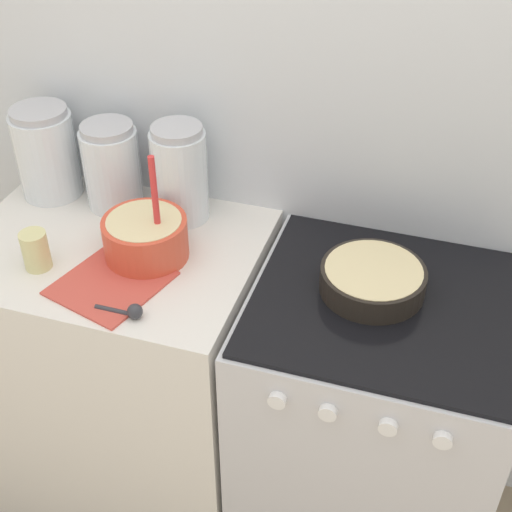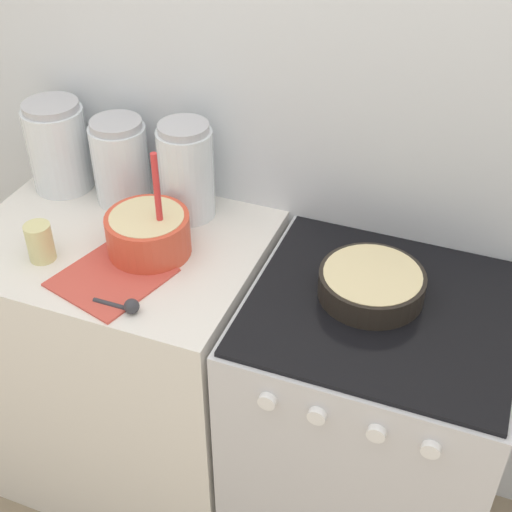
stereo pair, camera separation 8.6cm
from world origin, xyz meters
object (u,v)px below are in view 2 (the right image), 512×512
object	(u,v)px
storage_jar_middle	(121,167)
tin_can	(40,242)
stove	(365,435)
storage_jar_left	(59,152)
baking_pan	(372,284)
storage_jar_right	(187,177)
mixing_bowl	(148,232)

from	to	relation	value
storage_jar_middle	tin_can	xyz separation A→B (m)	(-0.05, -0.32, -0.05)
stove	storage_jar_left	bearing A→B (deg)	169.18
baking_pan	tin_can	bearing A→B (deg)	-168.87
storage_jar_right	tin_can	xyz separation A→B (m)	(-0.25, -0.32, -0.06)
baking_pan	storage_jar_right	size ratio (longest dim) A/B	0.93
stove	storage_jar_left	distance (m)	1.15
stove	baking_pan	bearing A→B (deg)	144.11
storage_jar_left	tin_can	xyz separation A→B (m)	(0.14, -0.32, -0.06)
baking_pan	storage_jar_left	size ratio (longest dim) A/B	0.96
storage_jar_left	storage_jar_middle	xyz separation A→B (m)	(0.20, 0.00, -0.01)
storage_jar_left	storage_jar_right	distance (m)	0.40
storage_jar_left	tin_can	world-z (taller)	storage_jar_left
storage_jar_left	tin_can	distance (m)	0.35
baking_pan	storage_jar_left	xyz separation A→B (m)	(-0.95, 0.16, 0.08)
mixing_bowl	storage_jar_middle	world-z (taller)	mixing_bowl
stove	tin_can	size ratio (longest dim) A/B	9.29
stove	storage_jar_right	bearing A→B (deg)	162.22
storage_jar_left	storage_jar_middle	distance (m)	0.20
storage_jar_right	tin_can	world-z (taller)	storage_jar_right
baking_pan	stove	bearing A→B (deg)	-35.89
mixing_bowl	tin_can	size ratio (longest dim) A/B	2.91
storage_jar_left	storage_jar_right	size ratio (longest dim) A/B	0.97
storage_jar_middle	storage_jar_right	distance (m)	0.20
storage_jar_left	tin_can	bearing A→B (deg)	-65.63
storage_jar_left	storage_jar_right	bearing A→B (deg)	0.00
storage_jar_left	stove	bearing A→B (deg)	-10.82
stove	tin_can	xyz separation A→B (m)	(-0.84, -0.13, 0.51)
storage_jar_middle	mixing_bowl	bearing A→B (deg)	-46.89
mixing_bowl	tin_can	xyz separation A→B (m)	(-0.24, -0.12, -0.01)
stove	storage_jar_left	size ratio (longest dim) A/B	3.58
stove	mixing_bowl	xyz separation A→B (m)	(-0.60, -0.01, 0.53)
storage_jar_middle	baking_pan	bearing A→B (deg)	-12.11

